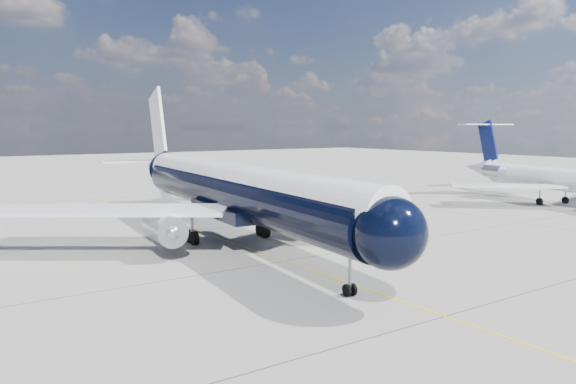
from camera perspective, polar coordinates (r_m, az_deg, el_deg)
name	(u,v)px	position (r m, az deg, el deg)	size (l,w,h in m)	color
ground	(176,224)	(59.42, -11.31, -3.17)	(320.00, 320.00, 0.00)	gray
taxiway_centerline	(197,231)	(54.93, -9.22, -3.91)	(0.16, 160.00, 0.01)	yellow
main_airliner	(229,189)	(49.32, -6.03, 0.34)	(41.90, 51.30, 14.82)	black
regional_jet	(547,177)	(80.95, 24.84, 1.42)	(27.60, 32.30, 11.10)	white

